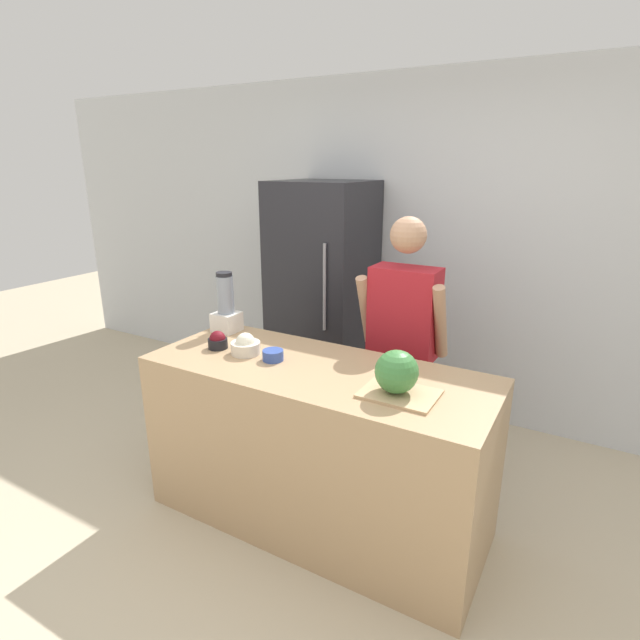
{
  "coord_description": "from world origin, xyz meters",
  "views": [
    {
      "loc": [
        1.21,
        -1.7,
        1.95
      ],
      "look_at": [
        0.0,
        0.4,
        1.18
      ],
      "focal_mm": 28.0,
      "sensor_mm": 36.0,
      "label": 1
    }
  ],
  "objects_px": {
    "watermelon": "(397,372)",
    "refrigerator": "(323,297)",
    "bowl_cream": "(246,346)",
    "bowl_small_blue": "(273,355)",
    "bowl_cherries": "(218,341)",
    "person": "(402,348)",
    "blender": "(226,307)"
  },
  "relations": [
    {
      "from": "refrigerator",
      "to": "person",
      "type": "height_order",
      "value": "refrigerator"
    },
    {
      "from": "person",
      "to": "watermelon",
      "type": "xyz_separation_m",
      "value": [
        0.27,
        -0.79,
        0.19
      ]
    },
    {
      "from": "watermelon",
      "to": "refrigerator",
      "type": "bearing_deg",
      "value": 130.13
    },
    {
      "from": "refrigerator",
      "to": "bowl_cherries",
      "type": "xyz_separation_m",
      "value": [
        0.07,
        -1.35,
        0.07
      ]
    },
    {
      "from": "bowl_small_blue",
      "to": "bowl_cherries",
      "type": "bearing_deg",
      "value": -178.85
    },
    {
      "from": "bowl_cream",
      "to": "blender",
      "type": "xyz_separation_m",
      "value": [
        -0.35,
        0.25,
        0.11
      ]
    },
    {
      "from": "person",
      "to": "bowl_small_blue",
      "type": "bearing_deg",
      "value": -122.45
    },
    {
      "from": "refrigerator",
      "to": "blender",
      "type": "height_order",
      "value": "refrigerator"
    },
    {
      "from": "person",
      "to": "bowl_small_blue",
      "type": "xyz_separation_m",
      "value": [
        -0.46,
        -0.73,
        0.11
      ]
    },
    {
      "from": "bowl_cherries",
      "to": "blender",
      "type": "bearing_deg",
      "value": 120.23
    },
    {
      "from": "bowl_cherries",
      "to": "watermelon",
      "type": "bearing_deg",
      "value": -2.83
    },
    {
      "from": "refrigerator",
      "to": "blender",
      "type": "xyz_separation_m",
      "value": [
        -0.08,
        -1.08,
        0.18
      ]
    },
    {
      "from": "refrigerator",
      "to": "bowl_small_blue",
      "type": "bearing_deg",
      "value": -71.33
    },
    {
      "from": "refrigerator",
      "to": "bowl_cherries",
      "type": "distance_m",
      "value": 1.35
    },
    {
      "from": "bowl_cream",
      "to": "bowl_small_blue",
      "type": "relative_size",
      "value": 1.44
    },
    {
      "from": "refrigerator",
      "to": "watermelon",
      "type": "bearing_deg",
      "value": -49.87
    },
    {
      "from": "bowl_cherries",
      "to": "bowl_small_blue",
      "type": "height_order",
      "value": "bowl_cherries"
    },
    {
      "from": "bowl_cherries",
      "to": "refrigerator",
      "type": "bearing_deg",
      "value": 93.11
    },
    {
      "from": "bowl_cherries",
      "to": "bowl_small_blue",
      "type": "relative_size",
      "value": 0.98
    },
    {
      "from": "person",
      "to": "blender",
      "type": "relative_size",
      "value": 4.37
    },
    {
      "from": "refrigerator",
      "to": "watermelon",
      "type": "xyz_separation_m",
      "value": [
        1.18,
        -1.4,
        0.14
      ]
    },
    {
      "from": "refrigerator",
      "to": "watermelon",
      "type": "height_order",
      "value": "refrigerator"
    },
    {
      "from": "watermelon",
      "to": "bowl_small_blue",
      "type": "relative_size",
      "value": 1.76
    },
    {
      "from": "person",
      "to": "refrigerator",
      "type": "bearing_deg",
      "value": 146.3
    },
    {
      "from": "person",
      "to": "watermelon",
      "type": "relative_size",
      "value": 8.26
    },
    {
      "from": "watermelon",
      "to": "bowl_cherries",
      "type": "height_order",
      "value": "watermelon"
    },
    {
      "from": "watermelon",
      "to": "bowl_cream",
      "type": "bearing_deg",
      "value": 175.77
    },
    {
      "from": "watermelon",
      "to": "bowl_cream",
      "type": "xyz_separation_m",
      "value": [
        -0.92,
        0.07,
        -0.07
      ]
    },
    {
      "from": "watermelon",
      "to": "bowl_small_blue",
      "type": "bearing_deg",
      "value": 175.11
    },
    {
      "from": "refrigerator",
      "to": "blender",
      "type": "bearing_deg",
      "value": -94.3
    },
    {
      "from": "bowl_small_blue",
      "to": "person",
      "type": "bearing_deg",
      "value": 57.55
    },
    {
      "from": "refrigerator",
      "to": "bowl_cream",
      "type": "bearing_deg",
      "value": -78.82
    }
  ]
}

